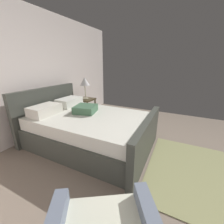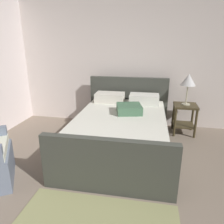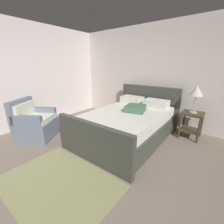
# 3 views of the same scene
# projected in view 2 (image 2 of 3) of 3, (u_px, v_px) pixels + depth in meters

# --- Properties ---
(wall_back) EXTENTS (5.32, 0.12, 2.64)m
(wall_back) POSITION_uv_depth(u_px,v_px,m) (138.00, 64.00, 4.46)
(wall_back) COLOR silver
(wall_back) RESTS_ON ground
(bed) EXTENTS (1.65, 2.34, 1.07)m
(bed) POSITION_uv_depth(u_px,v_px,m) (121.00, 130.00, 3.57)
(bed) COLOR #3D4038
(bed) RESTS_ON ground
(nightstand_right) EXTENTS (0.44, 0.44, 0.60)m
(nightstand_right) POSITION_uv_depth(u_px,v_px,m) (185.00, 114.00, 4.16)
(nightstand_right) COLOR #3D341F
(nightstand_right) RESTS_ON ground
(table_lamp_right) EXTENTS (0.28, 0.28, 0.60)m
(table_lamp_right) POSITION_uv_depth(u_px,v_px,m) (188.00, 80.00, 3.95)
(table_lamp_right) COLOR #B7B293
(table_lamp_right) RESTS_ON nightstand_right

